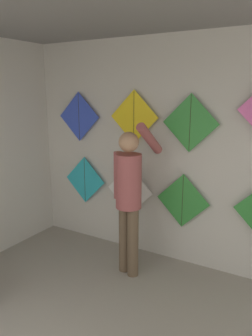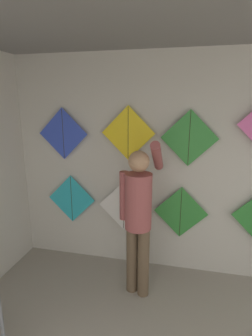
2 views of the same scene
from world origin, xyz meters
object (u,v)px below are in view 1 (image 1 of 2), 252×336
Objects in this scene: kite_5 at (134,117)px; shopkeeper at (129,191)px; kite_4 at (79,117)px; kite_2 at (183,201)px; kite_1 at (130,190)px; kite_6 at (190,123)px; kite_0 at (85,180)px.

shopkeeper is at bearing -65.96° from kite_5.
shopkeeper is 2.69× the size of kite_5.
kite_4 is (-1.11, 0.52, 0.77)m from shopkeeper.
kite_2 is at bearing 65.78° from shopkeeper.
kite_1 reaches higher than kite_2.
kite_4 reaches higher than kite_6.
kite_5 is at bearing 180.00° from kite_6.
kite_0 is 0.91m from kite_4.
kite_5 is (0.88, 0.00, 0.03)m from kite_4.
kite_5 is at bearing 130.84° from shopkeeper.
shopkeeper is at bearing -60.66° from kite_1.
kite_2 is 1.84m from kite_4.
kite_0 is at bearing 180.00° from kite_5.
kite_4 is at bearing 180.00° from kite_1.
kite_2 is 1.00× the size of kite_6.
kite_2 is 1.21m from kite_5.
shopkeeper is 2.69× the size of kite_2.
shopkeeper is 2.69× the size of kite_6.
kite_1 is 1.25m from kite_4.
kite_5 is (0.81, 0.00, 0.94)m from kite_0.
kite_1 is 0.75m from kite_2.
kite_2 is 0.95m from kite_6.
kite_6 reaches higher than shopkeeper.
kite_2 is at bearing 0.00° from kite_0.
kite_4 is at bearing 180.00° from kite_5.
kite_6 is (1.62, 0.00, -0.01)m from kite_4.
shopkeeper is 2.69× the size of kite_4.
kite_6 reaches higher than kite_2.
kite_6 is (0.74, 0.00, -0.04)m from kite_5.
shopkeeper reaches higher than kite_1.
kite_2 is at bearing 0.00° from kite_4.
kite_5 is (-0.69, 0.00, 0.99)m from kite_2.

